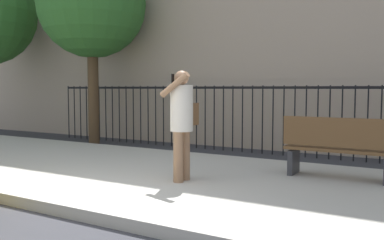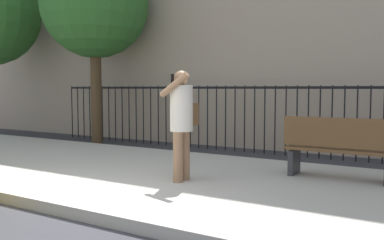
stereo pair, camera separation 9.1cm
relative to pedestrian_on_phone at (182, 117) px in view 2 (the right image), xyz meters
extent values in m
plane|color=#333338|center=(-0.69, -1.89, -1.10)|extent=(60.00, 60.00, 0.00)
cube|color=#B2ADA3|center=(-0.69, 0.31, -1.03)|extent=(28.00, 4.40, 0.15)
cube|color=black|center=(-0.69, 4.01, 0.45)|extent=(12.00, 0.04, 0.06)
cylinder|color=black|center=(-6.69, 4.01, -0.30)|extent=(0.03, 0.03, 1.60)
cylinder|color=black|center=(-6.43, 4.01, -0.30)|extent=(0.03, 0.03, 1.60)
cylinder|color=black|center=(-6.18, 4.01, -0.30)|extent=(0.03, 0.03, 1.60)
cylinder|color=black|center=(-5.92, 4.01, -0.30)|extent=(0.03, 0.03, 1.60)
cylinder|color=black|center=(-5.67, 4.01, -0.30)|extent=(0.03, 0.03, 1.60)
cylinder|color=black|center=(-5.41, 4.01, -0.30)|extent=(0.03, 0.03, 1.60)
cylinder|color=black|center=(-5.16, 4.01, -0.30)|extent=(0.03, 0.03, 1.60)
cylinder|color=black|center=(-4.90, 4.01, -0.30)|extent=(0.03, 0.03, 1.60)
cylinder|color=black|center=(-4.65, 4.01, -0.30)|extent=(0.03, 0.03, 1.60)
cylinder|color=black|center=(-4.39, 4.01, -0.30)|extent=(0.03, 0.03, 1.60)
cylinder|color=black|center=(-4.14, 4.01, -0.30)|extent=(0.03, 0.03, 1.60)
cylinder|color=black|center=(-3.88, 4.01, -0.30)|extent=(0.03, 0.03, 1.60)
cylinder|color=black|center=(-3.63, 4.01, -0.30)|extent=(0.03, 0.03, 1.60)
cylinder|color=black|center=(-3.37, 4.01, -0.30)|extent=(0.03, 0.03, 1.60)
cylinder|color=black|center=(-3.12, 4.01, -0.30)|extent=(0.03, 0.03, 1.60)
cylinder|color=black|center=(-2.86, 4.01, -0.30)|extent=(0.03, 0.03, 1.60)
cylinder|color=black|center=(-2.60, 4.01, -0.30)|extent=(0.03, 0.03, 1.60)
cylinder|color=black|center=(-2.35, 4.01, -0.30)|extent=(0.03, 0.03, 1.60)
cylinder|color=black|center=(-2.09, 4.01, -0.30)|extent=(0.03, 0.03, 1.60)
cylinder|color=black|center=(-1.84, 4.01, -0.30)|extent=(0.03, 0.03, 1.60)
cylinder|color=black|center=(-1.58, 4.01, -0.30)|extent=(0.03, 0.03, 1.60)
cylinder|color=black|center=(-1.33, 4.01, -0.30)|extent=(0.03, 0.03, 1.60)
cylinder|color=black|center=(-1.07, 4.01, -0.30)|extent=(0.03, 0.03, 1.60)
cylinder|color=black|center=(-0.82, 4.01, -0.30)|extent=(0.03, 0.03, 1.60)
cylinder|color=black|center=(-0.56, 4.01, -0.30)|extent=(0.03, 0.03, 1.60)
cylinder|color=black|center=(-0.31, 4.01, -0.30)|extent=(0.03, 0.03, 1.60)
cylinder|color=black|center=(-0.05, 4.01, -0.30)|extent=(0.03, 0.03, 1.60)
cylinder|color=black|center=(0.20, 4.01, -0.30)|extent=(0.03, 0.03, 1.60)
cylinder|color=black|center=(0.46, 4.01, -0.30)|extent=(0.03, 0.03, 1.60)
cylinder|color=black|center=(0.71, 4.01, -0.30)|extent=(0.03, 0.03, 1.60)
cylinder|color=black|center=(0.97, 4.01, -0.30)|extent=(0.03, 0.03, 1.60)
cylinder|color=black|center=(1.22, 4.01, -0.30)|extent=(0.03, 0.03, 1.60)
cylinder|color=black|center=(1.48, 4.01, -0.30)|extent=(0.03, 0.03, 1.60)
cylinder|color=black|center=(1.74, 4.01, -0.30)|extent=(0.03, 0.03, 1.60)
cylinder|color=black|center=(1.99, 4.01, -0.30)|extent=(0.03, 0.03, 1.60)
cylinder|color=black|center=(2.25, 4.01, -0.30)|extent=(0.03, 0.03, 1.60)
cylinder|color=#936B4C|center=(0.01, -0.13, -0.58)|extent=(0.15, 0.15, 0.75)
cylinder|color=#936B4C|center=(0.00, 0.07, -0.58)|extent=(0.15, 0.15, 0.75)
cylinder|color=silver|center=(0.00, -0.03, 0.14)|extent=(0.35, 0.35, 0.68)
sphere|color=#936B4C|center=(0.00, -0.03, 0.59)|extent=(0.21, 0.21, 0.21)
cylinder|color=#936B4C|center=(0.01, -0.23, 0.48)|extent=(0.48, 0.11, 0.37)
cylinder|color=#936B4C|center=(-0.01, 0.17, 0.12)|extent=(0.09, 0.09, 0.52)
cube|color=black|center=(-0.05, -0.18, 0.57)|extent=(0.01, 0.07, 0.15)
cube|color=brown|center=(-0.01, 0.23, 0.03)|extent=(0.17, 0.29, 0.34)
cube|color=brown|center=(1.98, 1.35, -0.50)|extent=(1.60, 0.45, 0.05)
cube|color=brown|center=(1.98, 1.16, -0.22)|extent=(1.60, 0.06, 0.44)
cube|color=#333338|center=(1.28, 1.35, -0.75)|extent=(0.08, 0.41, 0.40)
cylinder|color=#4C3823|center=(-4.98, 3.32, 0.41)|extent=(0.30, 0.30, 3.02)
sphere|color=#2D6628|center=(-4.98, 3.32, 2.72)|extent=(2.93, 2.93, 2.93)
camera|label=1|loc=(3.35, -5.35, 0.43)|focal=39.83mm
camera|label=2|loc=(3.43, -5.30, 0.43)|focal=39.83mm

